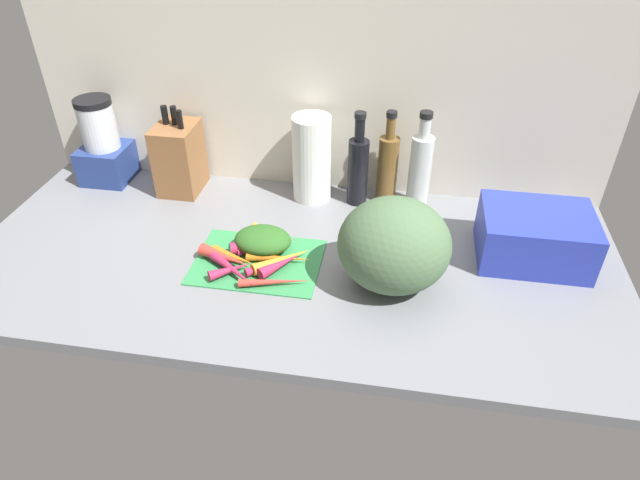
# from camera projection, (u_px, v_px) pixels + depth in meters

# --- Properties ---
(ground_plane) EXTENTS (1.70, 0.80, 0.03)m
(ground_plane) POSITION_uv_depth(u_px,v_px,m) (292.00, 258.00, 1.46)
(ground_plane) COLOR slate
(wall_back) EXTENTS (1.70, 0.03, 0.60)m
(wall_back) POSITION_uv_depth(u_px,v_px,m) (317.00, 91.00, 1.59)
(wall_back) COLOR beige
(wall_back) RESTS_ON ground_plane
(cutting_board) EXTENTS (0.32, 0.24, 0.01)m
(cutting_board) POSITION_uv_depth(u_px,v_px,m) (258.00, 261.00, 1.42)
(cutting_board) COLOR #338C4C
(cutting_board) RESTS_ON ground_plane
(carrot_0) EXTENTS (0.15, 0.08, 0.03)m
(carrot_0) POSITION_uv_depth(u_px,v_px,m) (260.00, 246.00, 1.44)
(carrot_0) COLOR #B2264C
(carrot_0) RESTS_ON cutting_board
(carrot_1) EXTENTS (0.12, 0.05, 0.03)m
(carrot_1) POSITION_uv_depth(u_px,v_px,m) (269.00, 244.00, 1.46)
(carrot_1) COLOR red
(carrot_1) RESTS_ON cutting_board
(carrot_2) EXTENTS (0.14, 0.13, 0.03)m
(carrot_2) POSITION_uv_depth(u_px,v_px,m) (282.00, 260.00, 1.40)
(carrot_2) COLOR orange
(carrot_2) RESTS_ON cutting_board
(carrot_3) EXTENTS (0.10, 0.11, 0.03)m
(carrot_3) POSITION_uv_depth(u_px,v_px,m) (280.00, 264.00, 1.38)
(carrot_3) COLOR #B2264C
(carrot_3) RESTS_ON cutting_board
(carrot_4) EXTENTS (0.10, 0.09, 0.03)m
(carrot_4) POSITION_uv_depth(u_px,v_px,m) (230.00, 270.00, 1.37)
(carrot_4) COLOR #B2264C
(carrot_4) RESTS_ON cutting_board
(carrot_5) EXTENTS (0.11, 0.10, 0.02)m
(carrot_5) POSITION_uv_depth(u_px,v_px,m) (269.00, 265.00, 1.39)
(carrot_5) COLOR #B2264C
(carrot_5) RESTS_ON cutting_board
(carrot_6) EXTENTS (0.12, 0.12, 0.02)m
(carrot_6) POSITION_uv_depth(u_px,v_px,m) (269.00, 238.00, 1.48)
(carrot_6) COLOR orange
(carrot_6) RESTS_ON cutting_board
(carrot_7) EXTENTS (0.17, 0.06, 0.02)m
(carrot_7) POSITION_uv_depth(u_px,v_px,m) (275.00, 282.00, 1.33)
(carrot_7) COLOR red
(carrot_7) RESTS_ON cutting_board
(carrot_8) EXTENTS (0.17, 0.04, 0.02)m
(carrot_8) POSITION_uv_depth(u_px,v_px,m) (279.00, 258.00, 1.41)
(carrot_8) COLOR orange
(carrot_8) RESTS_ON cutting_board
(carrot_9) EXTENTS (0.14, 0.08, 0.03)m
(carrot_9) POSITION_uv_depth(u_px,v_px,m) (224.00, 257.00, 1.40)
(carrot_9) COLOR red
(carrot_9) RESTS_ON cutting_board
(carrot_10) EXTENTS (0.15, 0.12, 0.03)m
(carrot_10) POSITION_uv_depth(u_px,v_px,m) (233.00, 270.00, 1.37)
(carrot_10) COLOR #B2264C
(carrot_10) RESTS_ON cutting_board
(carrot_11) EXTENTS (0.12, 0.07, 0.03)m
(carrot_11) POSITION_uv_depth(u_px,v_px,m) (233.00, 257.00, 1.41)
(carrot_11) COLOR orange
(carrot_11) RESTS_ON cutting_board
(carrot_12) EXTENTS (0.15, 0.10, 0.02)m
(carrot_12) POSITION_uv_depth(u_px,v_px,m) (267.00, 246.00, 1.45)
(carrot_12) COLOR #B2264C
(carrot_12) RESTS_ON cutting_board
(carrot_greens_pile) EXTENTS (0.15, 0.11, 0.06)m
(carrot_greens_pile) POSITION_uv_depth(u_px,v_px,m) (263.00, 240.00, 1.44)
(carrot_greens_pile) COLOR #2D6023
(carrot_greens_pile) RESTS_ON cutting_board
(winter_squash) EXTENTS (0.27, 0.24, 0.23)m
(winter_squash) POSITION_uv_depth(u_px,v_px,m) (394.00, 245.00, 1.29)
(winter_squash) COLOR #4C6B47
(winter_squash) RESTS_ON ground_plane
(knife_block) EXTENTS (0.12, 0.15, 0.26)m
(knife_block) POSITION_uv_depth(u_px,v_px,m) (179.00, 158.00, 1.67)
(knife_block) COLOR brown
(knife_block) RESTS_ON ground_plane
(blender_appliance) EXTENTS (0.14, 0.14, 0.27)m
(blender_appliance) POSITION_uv_depth(u_px,v_px,m) (103.00, 146.00, 1.72)
(blender_appliance) COLOR navy
(blender_appliance) RESTS_ON ground_plane
(paper_towel_roll) EXTENTS (0.11, 0.11, 0.26)m
(paper_towel_roll) POSITION_uv_depth(u_px,v_px,m) (312.00, 159.00, 1.62)
(paper_towel_roll) COLOR white
(paper_towel_roll) RESTS_ON ground_plane
(bottle_0) EXTENTS (0.06, 0.06, 0.28)m
(bottle_0) POSITION_uv_depth(u_px,v_px,m) (358.00, 168.00, 1.60)
(bottle_0) COLOR black
(bottle_0) RESTS_ON ground_plane
(bottle_1) EXTENTS (0.06, 0.06, 0.28)m
(bottle_1) POSITION_uv_depth(u_px,v_px,m) (388.00, 166.00, 1.61)
(bottle_1) COLOR brown
(bottle_1) RESTS_ON ground_plane
(bottle_2) EXTENTS (0.06, 0.06, 0.29)m
(bottle_2) POSITION_uv_depth(u_px,v_px,m) (420.00, 169.00, 1.58)
(bottle_2) COLOR silver
(bottle_2) RESTS_ON ground_plane
(dish_rack) EXTENTS (0.27, 0.21, 0.13)m
(dish_rack) POSITION_uv_depth(u_px,v_px,m) (535.00, 236.00, 1.41)
(dish_rack) COLOR #2838AD
(dish_rack) RESTS_ON ground_plane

